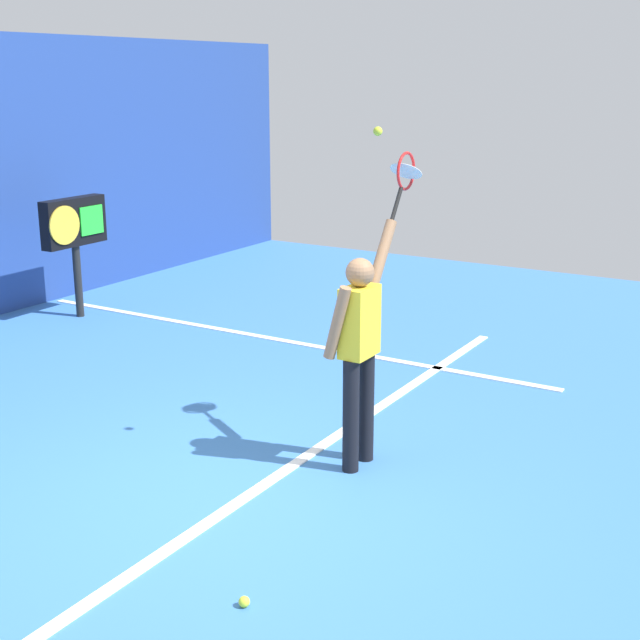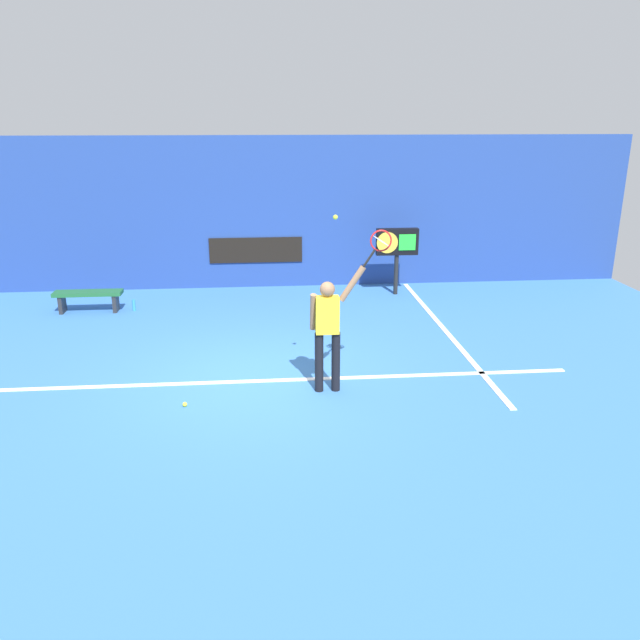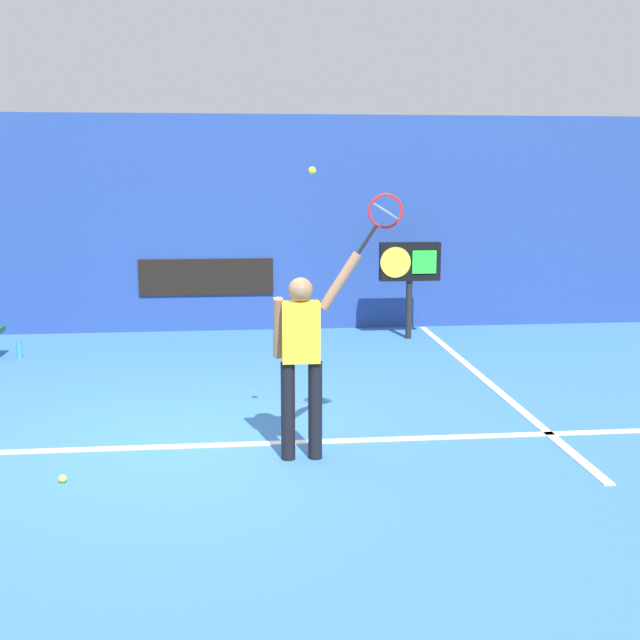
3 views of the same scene
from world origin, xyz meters
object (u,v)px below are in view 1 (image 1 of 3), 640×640
Objects in this scene: tennis_ball at (378,131)px; tennis_player at (359,344)px; tennis_racket at (405,175)px; scoreboard_clock at (74,227)px; spare_ball at (244,602)px.

tennis_player is at bearing 136.30° from tennis_ball.
scoreboard_clock is (1.38, 5.25, -1.07)m from tennis_racket.
scoreboard_clock is at bearing 68.05° from tennis_player.
tennis_ball is (-0.64, -0.08, 0.38)m from tennis_racket.
tennis_player is at bearing 10.33° from spare_ball.
scoreboard_clock is at bearing 53.26° from spare_ball.
tennis_ball is at bearing 7.75° from spare_ball.
tennis_racket is at bearing 7.13° from tennis_ball.
tennis_racket reaches higher than spare_ball.
tennis_player reaches higher than scoreboard_clock.
tennis_racket is (0.73, -0.00, 1.23)m from tennis_player.
spare_ball is at bearing -126.74° from scoreboard_clock.
tennis_player is 28.25× the size of spare_ball.
spare_ball is (-2.81, -0.38, -2.21)m from tennis_racket.
tennis_player is 28.25× the size of tennis_ball.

